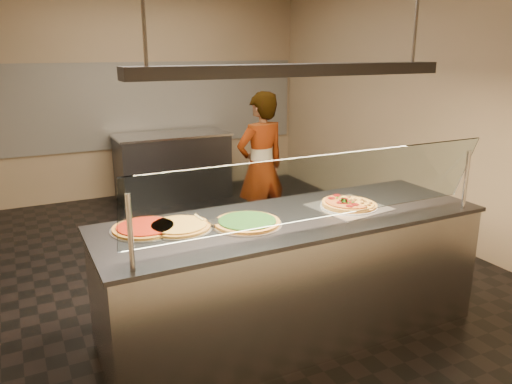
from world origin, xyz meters
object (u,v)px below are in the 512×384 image
sneeze_guard (322,188)px  half_pizza_pepperoni (338,204)px  pizza_cheese (179,226)px  pizza_spatula (207,219)px  pizza_tomato (145,227)px  heat_lamp_housing (297,70)px  serving_counter (292,276)px  perforated_tray (349,206)px  worker (261,167)px  half_pizza_sausage (359,202)px  prep_table (173,166)px  pizza_spinach (247,222)px

sneeze_guard → half_pizza_pepperoni: sneeze_guard is taller
pizza_cheese → pizza_spatula: (0.20, 0.01, 0.01)m
pizza_tomato → sneeze_guard: bearing=-28.5°
sneeze_guard → heat_lamp_housing: heat_lamp_housing is taller
serving_counter → half_pizza_pepperoni: (0.39, 0.00, 0.50)m
perforated_tray → half_pizza_pepperoni: half_pizza_pepperoni is taller
half_pizza_pepperoni → worker: 1.88m
half_pizza_sausage → worker: size_ratio=0.26×
prep_table → heat_lamp_housing: bearing=-94.2°
serving_counter → perforated_tray: 0.68m
half_pizza_sausage → sneeze_guard: bearing=-149.6°
serving_counter → pizza_cheese: 0.95m
pizza_spinach → prep_table: 3.94m
perforated_tray → pizza_spinach: 0.86m
sneeze_guard → half_pizza_sausage: (0.58, 0.34, -0.27)m
pizza_cheese → pizza_spatula: pizza_spatula is taller
pizza_spinach → heat_lamp_housing: (0.37, 0.00, 1.00)m
half_pizza_pepperoni → prep_table: size_ratio=0.27×
perforated_tray → pizza_spinach: pizza_spinach is taller
half_pizza_pepperoni → pizza_cheese: (-1.20, 0.14, -0.02)m
pizza_cheese → prep_table: (1.09, 3.71, -0.48)m
half_pizza_sausage → pizza_tomato: 1.62m
sneeze_guard → prep_table: size_ratio=1.63×
perforated_tray → prep_table: (-0.20, 3.85, -0.47)m
serving_counter → pizza_tomato: 1.15m
perforated_tray → worker: bearing=84.0°
perforated_tray → worker: size_ratio=0.34×
pizza_spatula → pizza_spinach: bearing=-32.5°
perforated_tray → prep_table: 3.89m
serving_counter → pizza_cheese: bearing=170.2°
pizza_cheese → pizza_spatula: 0.20m
half_pizza_sausage → worker: 1.86m
sneeze_guard → pizza_spatula: 0.82m
sneeze_guard → worker: 2.33m
perforated_tray → pizza_spinach: size_ratio=1.16×
serving_counter → prep_table: (0.28, 3.85, 0.00)m
pizza_spinach → pizza_tomato: bearing=162.0°
perforated_tray → pizza_spatula: pizza_spatula is taller
pizza_spatula → heat_lamp_housing: (0.61, -0.15, 0.99)m
sneeze_guard → pizza_spinach: sneeze_guard is taller
serving_counter → sneeze_guard: 0.83m
pizza_spinach → pizza_tomato: 0.68m
pizza_cheese → worker: bearing=49.0°
worker → sneeze_guard: bearing=64.6°
half_pizza_pepperoni → sneeze_guard: bearing=-138.4°
serving_counter → half_pizza_pepperoni: 0.63m
half_pizza_sausage → pizza_spinach: bearing=-179.8°
half_pizza_pepperoni → perforated_tray: bearing=-0.2°
serving_counter → heat_lamp_housing: heat_lamp_housing is taller
perforated_tray → pizza_cheese: 1.30m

